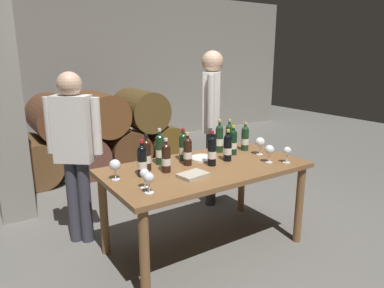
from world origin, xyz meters
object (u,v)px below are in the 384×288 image
Objects in this scene: wine_bottle_5 at (188,151)px; wine_bottle_8 at (142,161)px; wine_bottle_1 at (233,142)px; tasting_notebook at (193,175)px; wine_glass_2 at (287,151)px; wine_glass_1 at (145,174)px; wine_glass_5 at (149,179)px; wine_bottle_4 at (228,147)px; wine_glass_0 at (269,150)px; wine_bottle_2 at (229,137)px; wine_bottle_6 at (212,151)px; wine_bottle_0 at (183,147)px; sommelier_presenting at (212,114)px; serving_plate at (203,158)px; wine_bottle_7 at (166,157)px; wine_bottle_9 at (160,149)px; wine_bottle_11 at (245,138)px; dining_table at (205,176)px; wine_glass_4 at (260,143)px; wine_glass_3 at (115,166)px; wine_bottle_10 at (219,138)px.

wine_bottle_5 is 0.98× the size of wine_bottle_8.
wine_bottle_1 is 0.73m from tasting_notebook.
wine_glass_2 reaches higher than tasting_notebook.
wine_glass_1 is 0.10m from wine_glass_5.
wine_bottle_5 is at bearing 5.38° from wine_bottle_8.
wine_glass_0 is (0.27, -0.24, -0.01)m from wine_bottle_4.
wine_bottle_5 is 1.92× the size of wine_glass_5.
wine_bottle_2 is 0.54m from wine_bottle_6.
sommelier_presenting is (0.69, 0.51, 0.16)m from wine_bottle_0.
wine_bottle_1 is 0.34m from serving_plate.
wine_bottle_4 reaches higher than wine_bottle_7.
wine_bottle_2 is 0.63m from wine_glass_2.
wine_bottle_6 is 0.44m from wine_bottle_9.
wine_glass_5 is at bearing -159.93° from wine_bottle_11.
wine_bottle_0 is at bearing 104.94° from dining_table.
serving_plate is (0.05, 0.20, -0.12)m from wine_bottle_6.
wine_bottle_8 reaches higher than wine_bottle_4.
wine_bottle_6 is (-0.37, -0.16, 0.01)m from wine_bottle_1.
tasting_notebook is 1.28m from sommelier_presenting.
wine_bottle_4 reaches higher than wine_bottle_1.
dining_table is 0.67m from wine_glass_4.
wine_bottle_2 reaches higher than wine_glass_1.
wine_bottle_11 reaches higher than tasting_notebook.
wine_glass_0 is (0.59, -0.47, -0.02)m from wine_bottle_0.
wine_bottle_9 is 0.91m from wine_bottle_11.
wine_bottle_11 is (0.62, 0.20, 0.21)m from dining_table.
wine_bottle_8 is 2.02× the size of wine_glass_2.
wine_glass_1 is 0.90× the size of wine_glass_3.
wine_bottle_10 is (0.92, 0.22, 0.01)m from wine_bottle_8.
wine_bottle_9 reaches higher than wine_bottle_1.
wine_bottle_4 is at bearing -131.26° from wine_bottle_2.
wine_bottle_4 is 0.60m from wine_bottle_9.
wine_glass_3 is at bearing 111.65° from wine_glass_1.
wine_glass_2 is (0.65, -0.31, 0.19)m from dining_table.
wine_bottle_5 is 0.90× the size of wine_bottle_9.
wine_bottle_1 reaches higher than tasting_notebook.
wine_bottle_9 reaches higher than wine_glass_4.
wine_bottle_6 is 0.72m from wine_glass_1.
sommelier_presenting is at bearing 91.56° from wine_glass_2.
wine_glass_2 is 0.74m from serving_plate.
wine_glass_2 is at bearing -40.03° from wine_bottle_4.
wine_bottle_0 reaches higher than tasting_notebook.
wine_glass_4 is at bearing 64.50° from wine_glass_0.
wine_bottle_5 is 0.94× the size of wine_bottle_6.
wine_bottle_2 is at bearing -104.91° from sommelier_presenting.
tasting_notebook is at bearing -112.33° from wine_bottle_0.
wine_glass_2 is (0.03, -0.51, -0.02)m from wine_bottle_11.
wine_bottle_11 is at bearing 8.71° from wine_bottle_7.
wine_bottle_9 is at bearing 50.49° from wine_glass_1.
wine_bottle_1 is at bearing -6.59° from serving_plate.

